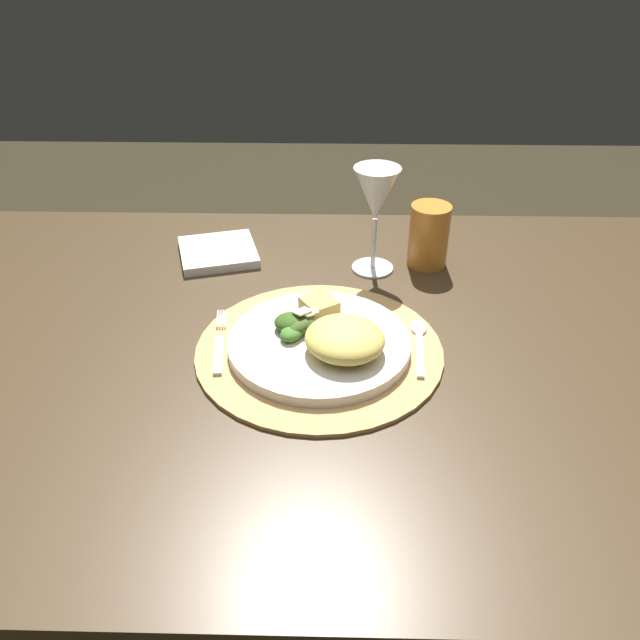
{
  "coord_description": "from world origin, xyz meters",
  "views": [
    {
      "loc": [
        0.01,
        -0.75,
        1.25
      ],
      "look_at": [
        -0.01,
        0.03,
        0.73
      ],
      "focal_mm": 36.15,
      "sensor_mm": 36.0,
      "label": 1
    }
  ],
  "objects_px": {
    "fork": "(220,344)",
    "amber_tumbler": "(429,236)",
    "dining_table": "(326,415)",
    "dinner_plate": "(319,343)",
    "napkin": "(218,252)",
    "spoon": "(419,338)",
    "wine_glass": "(376,198)"
  },
  "relations": [
    {
      "from": "fork",
      "to": "wine_glass",
      "type": "relative_size",
      "value": 0.86
    },
    {
      "from": "dinner_plate",
      "to": "wine_glass",
      "type": "distance_m",
      "value": 0.28
    },
    {
      "from": "wine_glass",
      "to": "napkin",
      "type": "bearing_deg",
      "value": 171.53
    },
    {
      "from": "dinner_plate",
      "to": "fork",
      "type": "xyz_separation_m",
      "value": [
        -0.14,
        0.0,
        -0.01
      ]
    },
    {
      "from": "fork",
      "to": "spoon",
      "type": "height_order",
      "value": "spoon"
    },
    {
      "from": "wine_glass",
      "to": "fork",
      "type": "bearing_deg",
      "value": -133.73
    },
    {
      "from": "amber_tumbler",
      "to": "spoon",
      "type": "bearing_deg",
      "value": -98.97
    },
    {
      "from": "spoon",
      "to": "wine_glass",
      "type": "height_order",
      "value": "wine_glass"
    },
    {
      "from": "amber_tumbler",
      "to": "dinner_plate",
      "type": "bearing_deg",
      "value": -124.56
    },
    {
      "from": "wine_glass",
      "to": "dinner_plate",
      "type": "bearing_deg",
      "value": -109.65
    },
    {
      "from": "dinner_plate",
      "to": "amber_tumbler",
      "type": "xyz_separation_m",
      "value": [
        0.18,
        0.26,
        0.04
      ]
    },
    {
      "from": "dining_table",
      "to": "napkin",
      "type": "relative_size",
      "value": 10.74
    },
    {
      "from": "dining_table",
      "to": "napkin",
      "type": "xyz_separation_m",
      "value": [
        -0.2,
        0.26,
        0.15
      ]
    },
    {
      "from": "dining_table",
      "to": "dinner_plate",
      "type": "bearing_deg",
      "value": -115.07
    },
    {
      "from": "fork",
      "to": "amber_tumbler",
      "type": "xyz_separation_m",
      "value": [
        0.32,
        0.26,
        0.05
      ]
    },
    {
      "from": "fork",
      "to": "amber_tumbler",
      "type": "height_order",
      "value": "amber_tumbler"
    },
    {
      "from": "dining_table",
      "to": "amber_tumbler",
      "type": "bearing_deg",
      "value": 54.63
    },
    {
      "from": "fork",
      "to": "wine_glass",
      "type": "bearing_deg",
      "value": 46.27
    },
    {
      "from": "dinner_plate",
      "to": "spoon",
      "type": "xyz_separation_m",
      "value": [
        0.14,
        0.02,
        -0.01
      ]
    },
    {
      "from": "dining_table",
      "to": "fork",
      "type": "distance_m",
      "value": 0.21
    },
    {
      "from": "fork",
      "to": "wine_glass",
      "type": "height_order",
      "value": "wine_glass"
    },
    {
      "from": "napkin",
      "to": "wine_glass",
      "type": "distance_m",
      "value": 0.3
    },
    {
      "from": "fork",
      "to": "napkin",
      "type": "height_order",
      "value": "napkin"
    },
    {
      "from": "spoon",
      "to": "amber_tumbler",
      "type": "distance_m",
      "value": 0.24
    },
    {
      "from": "dining_table",
      "to": "dinner_plate",
      "type": "distance_m",
      "value": 0.16
    },
    {
      "from": "fork",
      "to": "spoon",
      "type": "xyz_separation_m",
      "value": [
        0.28,
        0.02,
        0.0
      ]
    },
    {
      "from": "dining_table",
      "to": "dinner_plate",
      "type": "height_order",
      "value": "dinner_plate"
    },
    {
      "from": "napkin",
      "to": "amber_tumbler",
      "type": "xyz_separation_m",
      "value": [
        0.37,
        -0.02,
        0.05
      ]
    },
    {
      "from": "dinner_plate",
      "to": "fork",
      "type": "height_order",
      "value": "dinner_plate"
    },
    {
      "from": "fork",
      "to": "amber_tumbler",
      "type": "relative_size",
      "value": 1.43
    },
    {
      "from": "dinner_plate",
      "to": "wine_glass",
      "type": "height_order",
      "value": "wine_glass"
    },
    {
      "from": "fork",
      "to": "amber_tumbler",
      "type": "distance_m",
      "value": 0.41
    }
  ]
}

